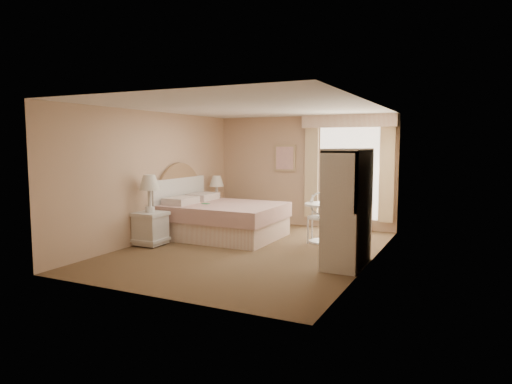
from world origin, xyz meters
The scene contains 9 objects.
room centered at (0.00, 0.00, 1.25)m, with size 4.21×5.51×2.51m.
window centered at (1.05, 2.65, 1.34)m, with size 2.05×0.22×2.51m.
framed_art centered at (-0.45, 2.71, 1.55)m, with size 0.52×0.04×0.62m.
bed centered at (-1.11, 0.78, 0.38)m, with size 2.29×1.80×1.59m.
nightstand_near centered at (-1.84, -0.45, 0.49)m, with size 0.53×0.53×1.29m.
nightstand_far centered at (-1.84, 1.95, 0.42)m, with size 0.46×0.46×1.12m.
round_table centered at (0.97, 1.19, 0.50)m, with size 0.71×0.71×0.75m.
cafe_chair centered at (0.91, 1.18, 0.56)m, with size 0.51×0.51×0.96m.
armoire centered at (1.81, -0.27, 0.75)m, with size 0.54×1.09×1.81m.
Camera 1 is at (3.56, -7.10, 1.87)m, focal length 32.00 mm.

